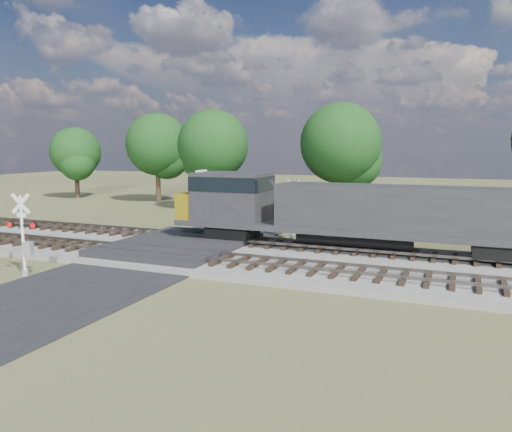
% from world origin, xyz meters
% --- Properties ---
extents(ground, '(160.00, 160.00, 0.00)m').
position_xyz_m(ground, '(0.00, 0.00, 0.00)').
color(ground, '#424826').
rests_on(ground, ground).
extents(ballast_bed, '(140.00, 10.00, 0.30)m').
position_xyz_m(ballast_bed, '(10.00, 0.50, 0.15)').
color(ballast_bed, gray).
rests_on(ballast_bed, ground).
extents(road, '(7.00, 60.00, 0.08)m').
position_xyz_m(road, '(0.00, 0.00, 0.04)').
color(road, black).
rests_on(road, ground).
extents(crossing_panel, '(7.00, 9.00, 0.62)m').
position_xyz_m(crossing_panel, '(0.00, 0.50, 0.32)').
color(crossing_panel, '#262628').
rests_on(crossing_panel, ground).
extents(track_near, '(140.00, 2.60, 0.33)m').
position_xyz_m(track_near, '(3.12, -2.00, 0.41)').
color(track_near, black).
rests_on(track_near, ballast_bed).
extents(track_far, '(140.00, 2.60, 0.33)m').
position_xyz_m(track_far, '(3.12, 3.00, 0.41)').
color(track_far, black).
rests_on(track_far, ballast_bed).
extents(crossing_signal_near, '(1.59, 0.41, 3.96)m').
position_xyz_m(crossing_signal_near, '(-3.84, -7.15, 1.65)').
color(crossing_signal_near, silver).
rests_on(crossing_signal_near, ground).
extents(crossing_signal_far, '(1.59, 0.45, 3.99)m').
position_xyz_m(crossing_signal_far, '(4.91, 6.57, 1.66)').
color(crossing_signal_far, silver).
rests_on(crossing_signal_far, ground).
extents(equipment_shed, '(4.89, 4.89, 2.74)m').
position_xyz_m(equipment_shed, '(10.63, 9.88, 1.39)').
color(equipment_shed, '#4F2C22').
rests_on(equipment_shed, ground).
extents(treeline, '(78.64, 11.66, 11.87)m').
position_xyz_m(treeline, '(12.43, 20.53, 6.64)').
color(treeline, black).
rests_on(treeline, ground).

